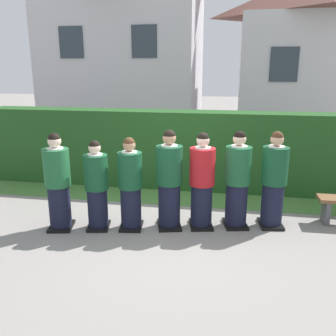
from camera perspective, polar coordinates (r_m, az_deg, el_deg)
The scene contains 12 objects.
ground_plane at distance 6.38m, azimuth 0.00°, elevation -9.13°, with size 60.00×60.00×0.00m, color gray.
student_front_row_0 at distance 6.33m, azimuth -16.80°, elevation -2.43°, with size 0.47×0.54×1.64m.
student_front_row_1 at distance 6.20m, azimuth -11.06°, elevation -3.00°, with size 0.43×0.52×1.52m.
student_front_row_2 at distance 6.11m, azimuth -5.89°, elevation -2.82°, with size 0.41×0.52×1.57m.
student_front_row_3 at distance 6.10m, azimuth 0.20°, elevation -2.20°, with size 0.51×0.57×1.69m.
student_in_red_blazer at distance 6.15m, azimuth 5.31°, elevation -2.35°, with size 0.47×0.54×1.64m.
student_front_row_5 at distance 6.25m, azimuth 10.76°, elevation -2.16°, with size 0.48×0.56×1.66m.
student_front_row_6 at distance 6.39m, azimuth 16.16°, elevation -2.14°, with size 0.45×0.52×1.66m.
hedge at distance 8.22m, azimuth 2.80°, elevation 2.85°, with size 9.29×0.70×1.73m.
school_building_main at distance 15.19m, azimuth 21.18°, elevation 15.90°, with size 5.33×4.47×5.95m.
school_building_annex at distance 15.95m, azimuth -6.70°, elevation 19.54°, with size 6.36×4.73×7.49m.
lawn_strip at distance 7.70m, azimuth 1.93°, elevation -4.69°, with size 9.29×0.90×0.01m, color #477A38.
Camera 1 is at (1.03, -5.71, 2.65)m, focal length 39.06 mm.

